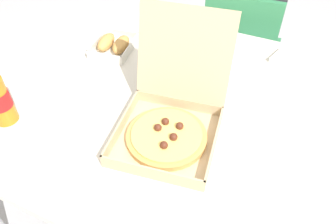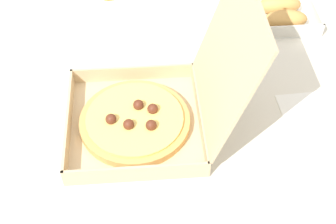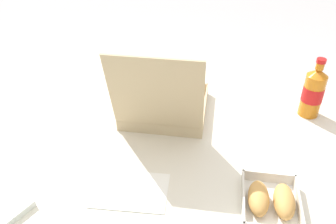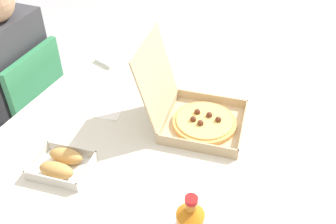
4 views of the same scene
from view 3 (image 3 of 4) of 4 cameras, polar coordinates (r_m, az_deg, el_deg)
The scene contains 6 objects.
dining_table at distance 1.25m, azimuth -0.70°, elevation -6.83°, with size 1.45×1.06×0.72m.
pizza_box_open at distance 1.30m, azimuth -0.62°, elevation 1.08°, with size 0.35×0.42×0.33m.
bread_side_box at distance 1.03m, azimuth 15.83°, elevation -13.28°, with size 0.18×0.21×0.06m.
cola_bottle at distance 1.39m, azimuth 21.80°, elevation 2.93°, with size 0.07×0.07×0.22m.
paper_menu at distance 1.06m, azimuth -5.91°, elevation -12.11°, with size 0.21×0.15×0.00m, color white.
napkin_pile at distance 1.09m, azimuth -24.08°, elevation -13.50°, with size 0.11×0.11×0.02m, color white.
Camera 3 is at (-0.29, 0.89, 1.48)m, focal length 38.89 mm.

